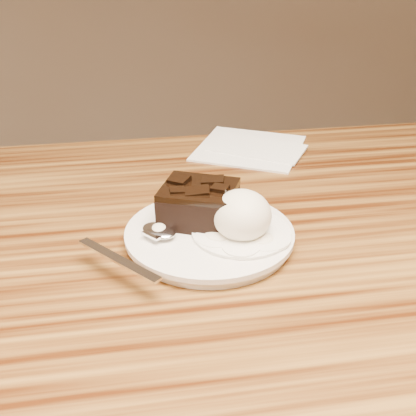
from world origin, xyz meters
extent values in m
cylinder|color=silver|center=(0.08, 0.05, 0.76)|extent=(0.19, 0.19, 0.02)
cube|color=black|center=(0.08, 0.07, 0.79)|extent=(0.11, 0.10, 0.04)
ellipsoid|color=white|center=(0.12, 0.03, 0.79)|extent=(0.07, 0.07, 0.06)
cylinder|color=white|center=(0.12, 0.03, 0.77)|extent=(0.11, 0.11, 0.00)
cube|color=white|center=(0.20, 0.32, 0.75)|extent=(0.21, 0.21, 0.01)
cube|color=black|center=(0.09, 0.06, 0.77)|extent=(0.01, 0.01, 0.00)
cube|color=black|center=(0.13, 0.05, 0.77)|extent=(0.01, 0.01, 0.00)
camera|label=1|loc=(-0.01, -0.49, 1.08)|focal=47.27mm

